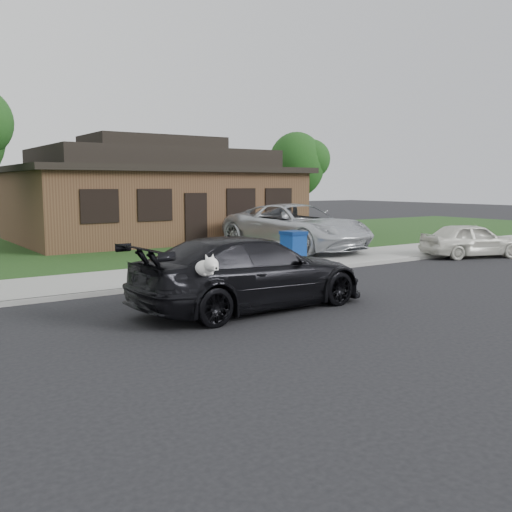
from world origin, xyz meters
TOP-DOWN VIEW (x-y plane):
  - ground at (0.00, 0.00)m, footprint 120.00×120.00m
  - sidewalk at (0.00, 5.00)m, footprint 60.00×3.00m
  - curb at (0.00, 3.50)m, footprint 60.00×0.12m
  - lawn at (0.00, 13.00)m, footprint 60.00×13.00m
  - driveway at (6.00, 10.00)m, footprint 4.50×13.00m
  - sedan at (-0.48, 0.34)m, footprint 5.41×2.55m
  - minivan at (6.44, 7.47)m, footprint 3.46×6.52m
  - white_compact at (10.89, 2.93)m, footprint 3.93×2.62m
  - recycling_bin at (3.72, 4.21)m, footprint 0.68×0.71m
  - house at (4.00, 15.00)m, footprint 12.60×8.60m
  - tree_1 at (12.14, 14.40)m, footprint 3.15×3.00m

SIDE VIEW (x-z plane):
  - ground at x=0.00m, z-range 0.00..0.00m
  - sidewalk at x=0.00m, z-range 0.00..0.12m
  - curb at x=0.00m, z-range 0.00..0.12m
  - lawn at x=0.00m, z-range 0.00..0.13m
  - driveway at x=6.00m, z-range 0.00..0.14m
  - white_compact at x=10.89m, z-range 0.00..1.24m
  - recycling_bin at x=3.72m, z-range 0.13..1.20m
  - sedan at x=-0.48m, z-range 0.00..1.55m
  - minivan at x=6.44m, z-range 0.14..1.88m
  - house at x=4.00m, z-range -0.19..4.46m
  - tree_1 at x=12.14m, z-range 1.09..6.34m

